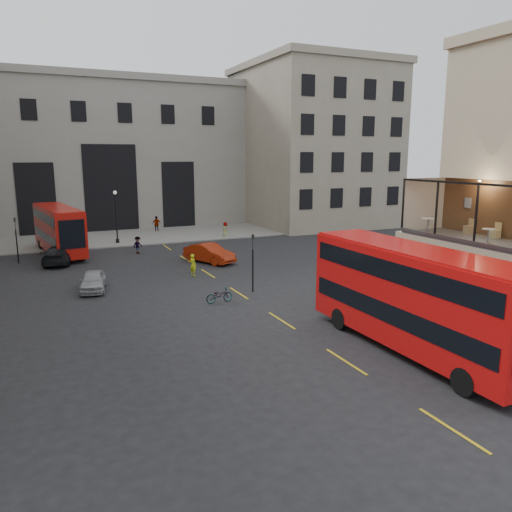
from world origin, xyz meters
name	(u,v)px	position (x,y,z in m)	size (l,w,h in m)	color
ground	(383,354)	(0.00, 0.00, 0.00)	(140.00, 140.00, 0.00)	black
host_frontage	(492,290)	(6.50, 0.00, 2.25)	(3.00, 11.00, 4.50)	tan
cafe_floor	(496,244)	(6.50, 0.00, 4.55)	(3.00, 10.00, 0.10)	slate
gateway	(103,150)	(-5.00, 47.99, 9.39)	(35.00, 10.60, 18.00)	gray
building_right	(312,142)	(20.00, 39.97, 10.39)	(16.60, 18.60, 20.00)	gray
pavement_far	(111,238)	(-6.00, 38.00, 0.06)	(40.00, 12.00, 0.12)	slate
traffic_light_near	(253,255)	(-1.00, 12.00, 2.42)	(0.16, 0.20, 3.80)	black
traffic_light_far	(16,234)	(-15.00, 28.00, 2.42)	(0.16, 0.20, 3.80)	black
street_lamp_b	(116,220)	(-6.00, 34.00, 2.39)	(0.36, 0.36, 5.33)	black
bus_near	(414,294)	(1.37, -0.20, 2.67)	(2.86, 11.94, 4.76)	red
bus_far	(59,228)	(-11.59, 30.69, 2.40)	(3.83, 10.94, 4.28)	#A5120B
car_a	(93,281)	(-10.44, 16.63, 0.65)	(1.54, 3.84, 1.31)	#95989C
car_b	(209,253)	(-0.55, 21.77, 0.78)	(1.65, 4.73, 1.56)	#932009
car_c	(60,254)	(-11.85, 26.57, 0.75)	(2.11, 5.18, 1.50)	black
bicycle	(219,295)	(-3.84, 10.63, 0.44)	(0.58, 1.67, 0.88)	gray
cyclist	(193,265)	(-3.22, 17.81, 0.82)	(0.60, 0.39, 1.64)	#C1D616
pedestrian_b	(138,245)	(-5.17, 28.10, 0.78)	(1.01, 0.58, 1.57)	gray
pedestrian_c	(157,224)	(-0.55, 40.00, 0.94)	(1.10, 0.46, 1.88)	gray
pedestrian_d	(225,230)	(5.48, 33.65, 0.81)	(0.79, 0.51, 1.62)	gray
cafe_table_mid	(488,234)	(5.93, 0.02, 5.08)	(0.58, 0.58, 0.72)	silver
cafe_table_far	(428,223)	(5.55, 3.58, 5.16)	(0.68, 0.68, 0.85)	silver
cafe_chair_c	(495,233)	(7.63, 1.03, 4.84)	(0.40, 0.40, 0.80)	#D7BF7C
cafe_chair_d	(469,229)	(7.66, 2.76, 4.84)	(0.41, 0.41, 0.79)	tan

